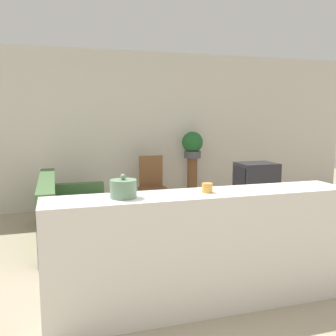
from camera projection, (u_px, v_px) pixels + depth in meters
name	position (u px, v px, depth m)	size (l,w,h in m)	color
ground_plane	(189.00, 290.00, 3.46)	(14.00, 14.00, 0.00)	tan
wall_back	(122.00, 130.00, 6.53)	(9.00, 0.06, 2.70)	beige
couch	(73.00, 217.00, 4.93)	(0.93, 2.00, 0.80)	#476B3D
tv_stand	(255.00, 208.00, 5.64)	(0.94, 0.58, 0.44)	brown
television	(256.00, 178.00, 5.57)	(0.57, 0.46, 0.46)	#232328
wooden_chair	(153.00, 183.00, 6.15)	(0.44, 0.44, 0.94)	brown
plant_stand	(192.00, 182.00, 6.66)	(0.18, 0.18, 0.86)	brown
potted_plant	(192.00, 144.00, 6.57)	(0.37, 0.37, 0.47)	#4C4C51
foreground_counter	(202.00, 250.00, 3.11)	(2.56, 0.44, 0.98)	white
decorative_bowl	(123.00, 189.00, 2.84)	(0.20, 0.20, 0.18)	gray
candle_jar	(207.00, 188.00, 3.04)	(0.09, 0.09, 0.08)	gold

